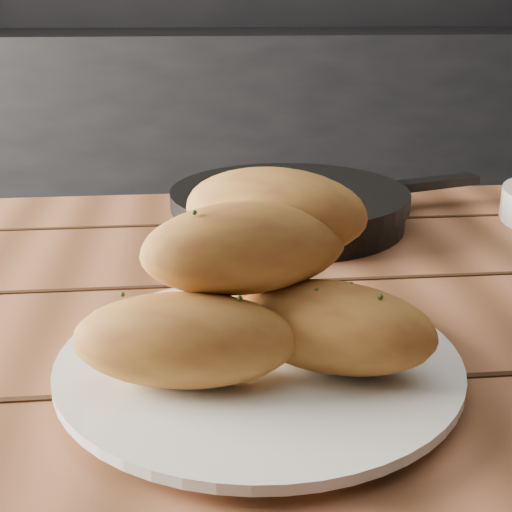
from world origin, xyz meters
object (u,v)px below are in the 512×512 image
Objects in this scene: table at (364,412)px; bread_rolls at (256,283)px; skillet at (291,206)px; plate at (259,365)px.

bread_rolls is (-0.11, -0.08, 0.17)m from table.
table is 0.31m from skillet.
skillet is (0.08, 0.37, -0.05)m from bread_rolls.
bread_rolls reaches higher than table.
skillet reaches higher than table.
bread_rolls reaches higher than plate.
table is at bearing -84.51° from skillet.
plate is at bearing -62.93° from bread_rolls.
skillet is (0.08, 0.37, 0.01)m from plate.
bread_rolls is (-0.00, 0.00, 0.07)m from plate.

